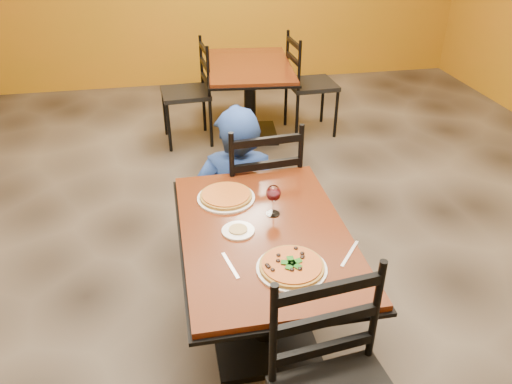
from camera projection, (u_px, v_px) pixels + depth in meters
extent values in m
cube|color=black|center=(248.00, 281.00, 3.22)|extent=(7.00, 8.00, 0.01)
cube|color=#5F240F|center=(264.00, 233.00, 2.42)|extent=(0.80, 1.20, 0.03)
cube|color=black|center=(264.00, 237.00, 2.43)|extent=(0.83, 1.23, 0.02)
cylinder|color=black|center=(264.00, 289.00, 2.61)|extent=(0.12, 0.12, 0.66)
cube|color=black|center=(263.00, 336.00, 2.79)|extent=(0.55, 0.55, 0.04)
cube|color=#5F240F|center=(250.00, 65.00, 4.78)|extent=(0.89, 1.24, 0.03)
cube|color=black|center=(250.00, 68.00, 4.79)|extent=(0.93, 1.28, 0.02)
cylinder|color=black|center=(250.00, 101.00, 4.96)|extent=(0.12, 0.12, 0.66)
cube|color=black|center=(250.00, 133.00, 5.14)|extent=(0.59, 0.59, 0.04)
imported|color=navy|center=(237.00, 186.00, 3.18)|extent=(0.61, 0.45, 1.09)
cylinder|color=white|center=(292.00, 269.00, 2.16)|extent=(0.31, 0.31, 0.01)
cylinder|color=maroon|center=(292.00, 266.00, 2.15)|extent=(0.28, 0.28, 0.02)
cylinder|color=white|center=(226.00, 198.00, 2.66)|extent=(0.31, 0.31, 0.01)
cylinder|color=orange|center=(226.00, 195.00, 2.65)|extent=(0.28, 0.28, 0.02)
cylinder|color=white|center=(238.00, 231.00, 2.40)|extent=(0.16, 0.16, 0.01)
cylinder|color=tan|center=(238.00, 229.00, 2.39)|extent=(0.09, 0.09, 0.01)
cube|color=silver|center=(230.00, 265.00, 2.18)|extent=(0.06, 0.19, 0.00)
cube|color=silver|center=(350.00, 253.00, 2.25)|extent=(0.14, 0.17, 0.00)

